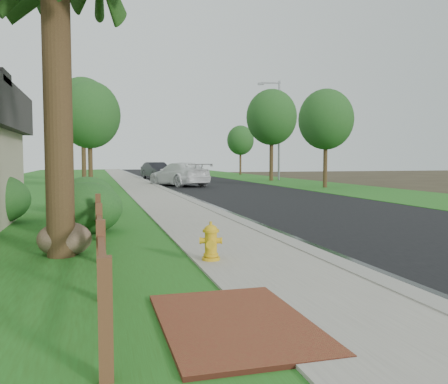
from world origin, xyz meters
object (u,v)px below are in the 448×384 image
object	(u,v)px
white_suv	(179,174)
streetlight	(277,124)
fire_hydrant	(211,242)
dark_car_mid	(176,171)
ranch_fence	(98,209)

from	to	relation	value
white_suv	streetlight	bearing A→B (deg)	-167.50
fire_hydrant	white_suv	world-z (taller)	white_suv
fire_hydrant	streetlight	world-z (taller)	streetlight
streetlight	fire_hydrant	bearing A→B (deg)	-113.64
fire_hydrant	dark_car_mid	world-z (taller)	dark_car_mid
ranch_fence	white_suv	size ratio (longest dim) A/B	3.03
white_suv	dark_car_mid	distance (m)	11.11
fire_hydrant	white_suv	distance (m)	24.76
ranch_fence	dark_car_mid	world-z (taller)	dark_car_mid
fire_hydrant	dark_car_mid	xyz separation A→B (m)	(5.32, 35.47, 0.38)
streetlight	white_suv	bearing A→B (deg)	-147.23
fire_hydrant	streetlight	xyz separation A→B (m)	(13.47, 30.76, 4.48)
dark_car_mid	streetlight	distance (m)	10.26
fire_hydrant	ranch_fence	bearing A→B (deg)	114.06
dark_car_mid	streetlight	xyz separation A→B (m)	(8.15, -4.71, 4.10)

